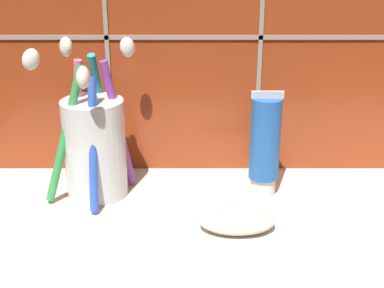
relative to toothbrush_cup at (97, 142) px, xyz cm
name	(u,v)px	position (x,y,z in cm)	size (l,w,h in cm)	color
sink_counter	(253,232)	(16.96, -7.03, -7.19)	(70.86, 28.26, 2.00)	silver
toothbrush_cup	(97,142)	(0.00, 0.00, 0.00)	(11.55, 15.60, 18.10)	silver
toothpaste_tube	(267,145)	(18.90, -0.11, -0.22)	(3.51, 3.34, 12.15)	white
soap_bar	(239,221)	(15.32, -8.20, -5.11)	(7.66, 4.57, 2.15)	silver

